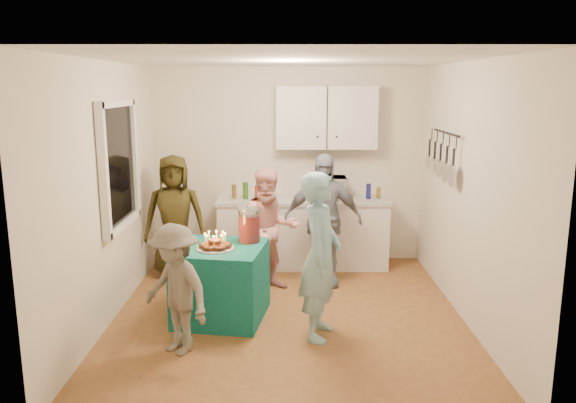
{
  "coord_description": "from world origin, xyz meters",
  "views": [
    {
      "loc": [
        -0.01,
        -5.48,
        2.36
      ],
      "look_at": [
        0.0,
        0.35,
        1.15
      ],
      "focal_mm": 35.0,
      "sensor_mm": 36.0,
      "label": 1
    }
  ],
  "objects_px": {
    "punch_jar": "(249,226)",
    "woman_back_right": "(323,220)",
    "microwave": "(326,188)",
    "woman_back_left": "(175,217)",
    "party_table": "(221,283)",
    "man_birthday": "(320,256)",
    "woman_back_center": "(270,230)",
    "counter": "(303,234)",
    "child_near_left": "(176,289)"
  },
  "relations": [
    {
      "from": "punch_jar",
      "to": "man_birthday",
      "type": "bearing_deg",
      "value": -41.02
    },
    {
      "from": "man_birthday",
      "to": "woman_back_right",
      "type": "distance_m",
      "value": 1.43
    },
    {
      "from": "woman_back_left",
      "to": "woman_back_center",
      "type": "relative_size",
      "value": 1.07
    },
    {
      "from": "microwave",
      "to": "punch_jar",
      "type": "bearing_deg",
      "value": -121.47
    },
    {
      "from": "counter",
      "to": "microwave",
      "type": "height_order",
      "value": "microwave"
    },
    {
      "from": "punch_jar",
      "to": "party_table",
      "type": "bearing_deg",
      "value": -145.99
    },
    {
      "from": "party_table",
      "to": "man_birthday",
      "type": "relative_size",
      "value": 0.53
    },
    {
      "from": "microwave",
      "to": "woman_back_left",
      "type": "distance_m",
      "value": 1.97
    },
    {
      "from": "counter",
      "to": "man_birthday",
      "type": "height_order",
      "value": "man_birthday"
    },
    {
      "from": "counter",
      "to": "woman_back_right",
      "type": "relative_size",
      "value": 1.38
    },
    {
      "from": "microwave",
      "to": "woman_back_right",
      "type": "relative_size",
      "value": 0.32
    },
    {
      "from": "man_birthday",
      "to": "party_table",
      "type": "bearing_deg",
      "value": 79.61
    },
    {
      "from": "woman_back_left",
      "to": "man_birthday",
      "type": "bearing_deg",
      "value": -51.29
    },
    {
      "from": "woman_back_center",
      "to": "woman_back_right",
      "type": "distance_m",
      "value": 0.65
    },
    {
      "from": "man_birthday",
      "to": "child_near_left",
      "type": "distance_m",
      "value": 1.36
    },
    {
      "from": "man_birthday",
      "to": "woman_back_right",
      "type": "bearing_deg",
      "value": 8.63
    },
    {
      "from": "punch_jar",
      "to": "woman_back_right",
      "type": "xyz_separation_m",
      "value": [
        0.81,
        0.81,
        -0.13
      ]
    },
    {
      "from": "party_table",
      "to": "child_near_left",
      "type": "xyz_separation_m",
      "value": [
        -0.31,
        -0.76,
        0.21
      ]
    },
    {
      "from": "party_table",
      "to": "woman_back_left",
      "type": "distance_m",
      "value": 1.53
    },
    {
      "from": "woman_back_left",
      "to": "punch_jar",
      "type": "bearing_deg",
      "value": -54.0
    },
    {
      "from": "woman_back_left",
      "to": "child_near_left",
      "type": "xyz_separation_m",
      "value": [
        0.4,
        -2.06,
        -0.18
      ]
    },
    {
      "from": "microwave",
      "to": "woman_back_center",
      "type": "xyz_separation_m",
      "value": [
        -0.71,
        -0.9,
        -0.33
      ]
    },
    {
      "from": "punch_jar",
      "to": "woman_back_right",
      "type": "relative_size",
      "value": 0.21
    },
    {
      "from": "punch_jar",
      "to": "counter",
      "type": "bearing_deg",
      "value": 68.58
    },
    {
      "from": "man_birthday",
      "to": "woman_back_center",
      "type": "height_order",
      "value": "man_birthday"
    },
    {
      "from": "woman_back_left",
      "to": "woman_back_right",
      "type": "distance_m",
      "value": 1.83
    },
    {
      "from": "man_birthday",
      "to": "counter",
      "type": "bearing_deg",
      "value": 15.69
    },
    {
      "from": "man_birthday",
      "to": "woman_back_right",
      "type": "relative_size",
      "value": 1.0
    },
    {
      "from": "counter",
      "to": "man_birthday",
      "type": "xyz_separation_m",
      "value": [
        0.1,
        -2.15,
        0.36
      ]
    },
    {
      "from": "woman_back_left",
      "to": "woman_back_center",
      "type": "bearing_deg",
      "value": -27.39
    },
    {
      "from": "counter",
      "to": "microwave",
      "type": "xyz_separation_m",
      "value": [
        0.3,
        0.0,
        0.62
      ]
    },
    {
      "from": "counter",
      "to": "child_near_left",
      "type": "relative_size",
      "value": 1.86
    },
    {
      "from": "counter",
      "to": "woman_back_left",
      "type": "xyz_separation_m",
      "value": [
        -1.6,
        -0.43,
        0.34
      ]
    },
    {
      "from": "woman_back_right",
      "to": "child_near_left",
      "type": "distance_m",
      "value": 2.26
    },
    {
      "from": "man_birthday",
      "to": "woman_back_right",
      "type": "height_order",
      "value": "woman_back_right"
    },
    {
      "from": "microwave",
      "to": "child_near_left",
      "type": "height_order",
      "value": "microwave"
    },
    {
      "from": "counter",
      "to": "woman_back_center",
      "type": "distance_m",
      "value": 1.03
    },
    {
      "from": "microwave",
      "to": "woman_back_center",
      "type": "height_order",
      "value": "woman_back_center"
    },
    {
      "from": "counter",
      "to": "child_near_left",
      "type": "xyz_separation_m",
      "value": [
        -1.2,
        -2.49,
        0.16
      ]
    },
    {
      "from": "man_birthday",
      "to": "punch_jar",
      "type": "bearing_deg",
      "value": 61.94
    },
    {
      "from": "punch_jar",
      "to": "woman_back_right",
      "type": "height_order",
      "value": "woman_back_right"
    },
    {
      "from": "woman_back_left",
      "to": "woman_back_right",
      "type": "xyz_separation_m",
      "value": [
        1.81,
        -0.29,
        0.03
      ]
    },
    {
      "from": "counter",
      "to": "party_table",
      "type": "bearing_deg",
      "value": -117.08
    },
    {
      "from": "counter",
      "to": "punch_jar",
      "type": "distance_m",
      "value": 1.73
    },
    {
      "from": "party_table",
      "to": "man_birthday",
      "type": "height_order",
      "value": "man_birthday"
    },
    {
      "from": "man_birthday",
      "to": "woman_back_left",
      "type": "bearing_deg",
      "value": 57.63
    },
    {
      "from": "woman_back_center",
      "to": "woman_back_right",
      "type": "relative_size",
      "value": 0.91
    },
    {
      "from": "microwave",
      "to": "woman_back_right",
      "type": "xyz_separation_m",
      "value": [
        -0.09,
        -0.72,
        -0.26
      ]
    },
    {
      "from": "microwave",
      "to": "party_table",
      "type": "xyz_separation_m",
      "value": [
        -1.18,
        -1.73,
        -0.67
      ]
    },
    {
      "from": "microwave",
      "to": "man_birthday",
      "type": "distance_m",
      "value": 2.18
    }
  ]
}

